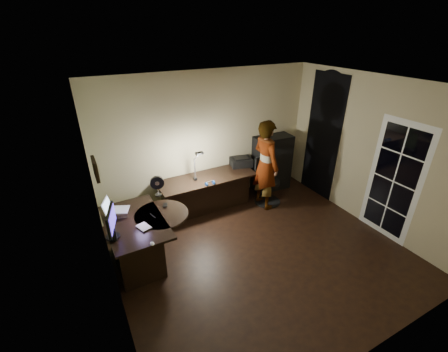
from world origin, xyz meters
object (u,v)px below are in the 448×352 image
desk_right (208,193)px  person (266,165)px  cabinet (272,163)px  office_chair (269,182)px  monitor (111,228)px  desk_left (138,242)px

desk_right → person: bearing=-20.0°
person → cabinet: bearing=-49.2°
desk_right → person: 1.29m
office_chair → person: (-0.14, -0.04, 0.43)m
monitor → person: person is taller
desk_left → person: bearing=8.9°
cabinet → person: person is taller
office_chair → desk_right: bearing=161.8°
person → monitor: bearing=100.6°
office_chair → person: 0.45m
cabinet → office_chair: size_ratio=1.28×
desk_right → monitor: bearing=-150.2°
desk_left → desk_right: desk_left is taller
desk_right → cabinet: size_ratio=1.55×
desk_right → desk_left: bearing=-151.8°
office_chair → desk_left: bearing=-171.9°
desk_left → office_chair: 2.90m
cabinet → person: size_ratio=0.68×
cabinet → desk_left: bearing=-159.2°
desk_right → monitor: monitor is taller
monitor → office_chair: 3.33m
cabinet → person: 0.84m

